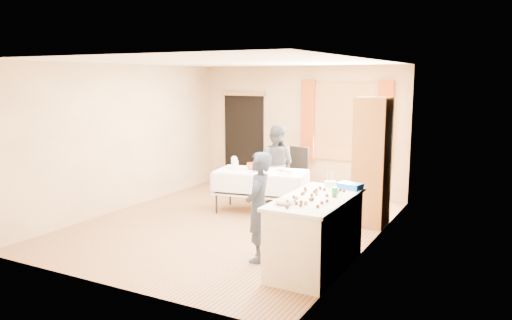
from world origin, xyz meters
The scene contains 29 objects.
floor centered at (0.00, 0.00, -0.01)m, with size 4.50×5.50×0.02m, color #9E7047.
ceiling centered at (0.00, 0.00, 2.61)m, with size 4.50×5.50×0.02m, color white.
wall_back centered at (0.00, 2.76, 1.30)m, with size 4.50×0.02×2.60m, color tan.
wall_front centered at (0.00, -2.76, 1.30)m, with size 4.50×0.02×2.60m, color tan.
wall_left centered at (-2.26, 0.00, 1.30)m, with size 0.02×5.50×2.60m, color tan.
wall_right centered at (2.26, 0.00, 1.30)m, with size 0.02×5.50×2.60m, color tan.
window_frame centered at (1.00, 2.72, 1.50)m, with size 1.32×0.06×1.52m, color olive.
window_pane centered at (1.00, 2.71, 1.50)m, with size 1.20×0.02×1.40m, color white.
curtain_left centered at (0.22, 2.67, 1.50)m, with size 0.28×0.06×1.65m, color #9D4018.
curtain_right centered at (1.78, 2.67, 1.50)m, with size 0.28×0.06×1.65m, color #9D4018.
doorway centered at (-1.30, 2.73, 1.00)m, with size 0.95×0.04×2.00m, color black.
door_lintel centered at (-1.30, 2.70, 2.02)m, with size 1.05×0.06×0.08m, color olive.
cabinet centered at (1.99, 1.06, 1.03)m, with size 0.50×0.60×2.06m, color brown.
counter centered at (1.89, -1.13, 0.45)m, with size 0.78×1.64×0.91m.
party_table centered at (0.07, 0.90, 0.45)m, with size 1.70×1.06×0.75m.
chair centered at (0.26, 1.91, 0.31)m, with size 0.52×0.52×1.04m.
girl centered at (1.14, -1.22, 0.71)m, with size 0.44×0.58×1.43m, color #1F273B.
woman centered at (0.05, 1.53, 0.75)m, with size 0.79×0.64×1.50m, color black.
soda_can centered at (2.08, -1.01, 0.97)m, with size 0.07×0.07×0.12m, color #178A3E.
mixing_bowl centered at (1.68, -1.63, 0.94)m, with size 0.25×0.25×0.05m, color white.
foam_block centered at (1.85, -0.51, 0.95)m, with size 0.15×0.10×0.08m, color white.
blue_basket centered at (2.12, -0.49, 0.95)m, with size 0.30×0.20×0.08m, color blue.
pitcher centered at (-0.38, 0.74, 0.86)m, with size 0.11×0.11×0.22m, color silver.
cup_red centered at (-0.14, 0.92, 0.81)m, with size 0.15×0.15×0.12m, color #D4441A.
cup_rainbow centered at (0.03, 0.75, 0.81)m, with size 0.13×0.13×0.11m, color red.
small_bowl centered at (0.38, 1.07, 0.78)m, with size 0.21×0.21×0.05m, color white.
pastry_tray centered at (0.59, 0.86, 0.76)m, with size 0.28×0.20×0.02m, color white.
bottle centered at (-0.51, 1.01, 0.84)m, with size 0.08×0.08×0.17m, color white.
cake_balls centered at (1.87, -1.18, 0.93)m, with size 0.53×1.15×0.04m.
Camera 1 is at (4.03, -6.74, 2.35)m, focal length 35.00 mm.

